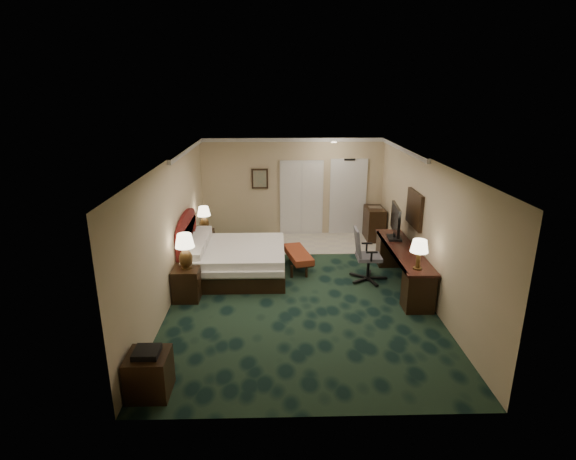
{
  "coord_description": "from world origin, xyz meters",
  "views": [
    {
      "loc": [
        -0.45,
        -8.45,
        4.01
      ],
      "look_at": [
        -0.21,
        0.6,
        1.11
      ],
      "focal_mm": 28.0,
      "sensor_mm": 36.0,
      "label": 1
    }
  ],
  "objects_px": {
    "bed": "(237,261)",
    "bed_bench": "(298,260)",
    "side_table": "(149,374)",
    "desk": "(402,267)",
    "nightstand_far": "(205,241)",
    "lamp_near": "(185,251)",
    "tv": "(395,222)",
    "minibar": "(374,224)",
    "nightstand_near": "(187,283)",
    "desk_chair": "(369,255)",
    "lamp_far": "(204,219)"
  },
  "relations": [
    {
      "from": "tv",
      "to": "desk_chair",
      "type": "bearing_deg",
      "value": -140.37
    },
    {
      "from": "lamp_near",
      "to": "bed_bench",
      "type": "height_order",
      "value": "lamp_near"
    },
    {
      "from": "bed_bench",
      "to": "side_table",
      "type": "bearing_deg",
      "value": -129.66
    },
    {
      "from": "bed",
      "to": "nightstand_near",
      "type": "xyz_separation_m",
      "value": [
        -0.88,
        -1.12,
        -0.01
      ]
    },
    {
      "from": "nightstand_near",
      "to": "bed",
      "type": "bearing_deg",
      "value": 51.71
    },
    {
      "from": "side_table",
      "to": "desk",
      "type": "distance_m",
      "value": 5.57
    },
    {
      "from": "bed",
      "to": "minibar",
      "type": "distance_m",
      "value": 4.29
    },
    {
      "from": "lamp_near",
      "to": "tv",
      "type": "bearing_deg",
      "value": 15.5
    },
    {
      "from": "bed_bench",
      "to": "side_table",
      "type": "xyz_separation_m",
      "value": [
        -2.23,
        -4.38,
        0.09
      ]
    },
    {
      "from": "lamp_near",
      "to": "lamp_far",
      "type": "distance_m",
      "value": 2.74
    },
    {
      "from": "bed_bench",
      "to": "desk",
      "type": "relative_size",
      "value": 0.44
    },
    {
      "from": "lamp_near",
      "to": "tv",
      "type": "distance_m",
      "value": 4.53
    },
    {
      "from": "nightstand_near",
      "to": "bed_bench",
      "type": "bearing_deg",
      "value": 33.22
    },
    {
      "from": "bed_bench",
      "to": "desk_chair",
      "type": "xyz_separation_m",
      "value": [
        1.48,
        -0.7,
        0.38
      ]
    },
    {
      "from": "desk_chair",
      "to": "lamp_far",
      "type": "bearing_deg",
      "value": 153.52
    },
    {
      "from": "nightstand_near",
      "to": "desk",
      "type": "relative_size",
      "value": 0.23
    },
    {
      "from": "desk",
      "to": "desk_chair",
      "type": "bearing_deg",
      "value": 160.02
    },
    {
      "from": "nightstand_near",
      "to": "nightstand_far",
      "type": "bearing_deg",
      "value": 90.88
    },
    {
      "from": "nightstand_far",
      "to": "desk_chair",
      "type": "distance_m",
      "value": 4.24
    },
    {
      "from": "tv",
      "to": "desk",
      "type": "bearing_deg",
      "value": -81.3
    },
    {
      "from": "bed",
      "to": "nightstand_far",
      "type": "xyz_separation_m",
      "value": [
        -0.92,
        1.55,
        -0.07
      ]
    },
    {
      "from": "minibar",
      "to": "desk",
      "type": "bearing_deg",
      "value": -90.63
    },
    {
      "from": "desk",
      "to": "desk_chair",
      "type": "xyz_separation_m",
      "value": [
        -0.67,
        0.24,
        0.19
      ]
    },
    {
      "from": "nightstand_far",
      "to": "side_table",
      "type": "relative_size",
      "value": 0.9
    },
    {
      "from": "bed",
      "to": "tv",
      "type": "xyz_separation_m",
      "value": [
        3.49,
        0.09,
        0.84
      ]
    },
    {
      "from": "bed",
      "to": "bed_bench",
      "type": "height_order",
      "value": "bed"
    },
    {
      "from": "tv",
      "to": "minibar",
      "type": "distance_m",
      "value": 2.43
    },
    {
      "from": "lamp_near",
      "to": "desk",
      "type": "xyz_separation_m",
      "value": [
        4.39,
        0.54,
        -0.6
      ]
    },
    {
      "from": "minibar",
      "to": "lamp_near",
      "type": "bearing_deg",
      "value": -141.44
    },
    {
      "from": "bed",
      "to": "bed_bench",
      "type": "bearing_deg",
      "value": 14.75
    },
    {
      "from": "bed",
      "to": "tv",
      "type": "bearing_deg",
      "value": 1.4
    },
    {
      "from": "side_table",
      "to": "desk",
      "type": "bearing_deg",
      "value": 38.18
    },
    {
      "from": "lamp_near",
      "to": "side_table",
      "type": "distance_m",
      "value": 2.98
    },
    {
      "from": "desk",
      "to": "tv",
      "type": "height_order",
      "value": "tv"
    },
    {
      "from": "nightstand_far",
      "to": "nightstand_near",
      "type": "bearing_deg",
      "value": -89.12
    },
    {
      "from": "nightstand_far",
      "to": "desk",
      "type": "bearing_deg",
      "value": -25.56
    },
    {
      "from": "nightstand_near",
      "to": "minibar",
      "type": "bearing_deg",
      "value": 38.4
    },
    {
      "from": "desk_chair",
      "to": "lamp_near",
      "type": "bearing_deg",
      "value": -167.37
    },
    {
      "from": "bed_bench",
      "to": "side_table",
      "type": "height_order",
      "value": "side_table"
    },
    {
      "from": "bed",
      "to": "tv",
      "type": "relative_size",
      "value": 2.17
    },
    {
      "from": "bed",
      "to": "lamp_far",
      "type": "distance_m",
      "value": 1.93
    },
    {
      "from": "desk",
      "to": "minibar",
      "type": "relative_size",
      "value": 3.1
    },
    {
      "from": "bed_bench",
      "to": "side_table",
      "type": "distance_m",
      "value": 4.92
    },
    {
      "from": "minibar",
      "to": "tv",
      "type": "bearing_deg",
      "value": -91.58
    },
    {
      "from": "lamp_far",
      "to": "desk",
      "type": "distance_m",
      "value": 4.98
    },
    {
      "from": "nightstand_far",
      "to": "bed",
      "type": "bearing_deg",
      "value": -59.2
    },
    {
      "from": "desk",
      "to": "minibar",
      "type": "height_order",
      "value": "minibar"
    },
    {
      "from": "bed",
      "to": "nightstand_near",
      "type": "distance_m",
      "value": 1.42
    },
    {
      "from": "lamp_near",
      "to": "desk_chair",
      "type": "distance_m",
      "value": 3.83
    },
    {
      "from": "nightstand_far",
      "to": "lamp_near",
      "type": "distance_m",
      "value": 2.77
    }
  ]
}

